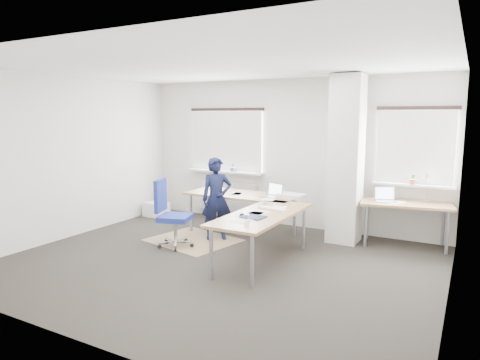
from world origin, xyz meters
The scene contains 8 objects.
ground centered at (0.00, 0.00, 0.00)m, with size 6.00×6.00×0.00m, color black.
room_shell centered at (0.18, 0.45, 1.75)m, with size 6.04×5.04×2.82m.
floor_mat centered at (-0.96, 0.75, 0.00)m, with size 1.39×1.17×0.01m, color #91734F.
white_crate centered at (-2.67, 1.83, 0.15)m, with size 0.49×0.34×0.30m, color white.
desk_main centered at (0.10, 0.94, 0.69)m, with size 2.40×2.61×0.96m.
desk_side centered at (2.25, 2.15, 0.69)m, with size 1.50×0.93×1.22m.
task_chair centered at (-1.05, 0.31, 0.31)m, with size 0.63×0.61×1.10m.
person centered at (-0.64, 1.00, 0.71)m, with size 0.52×0.34×1.42m, color black.
Camera 1 is at (3.15, -5.08, 2.12)m, focal length 32.00 mm.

